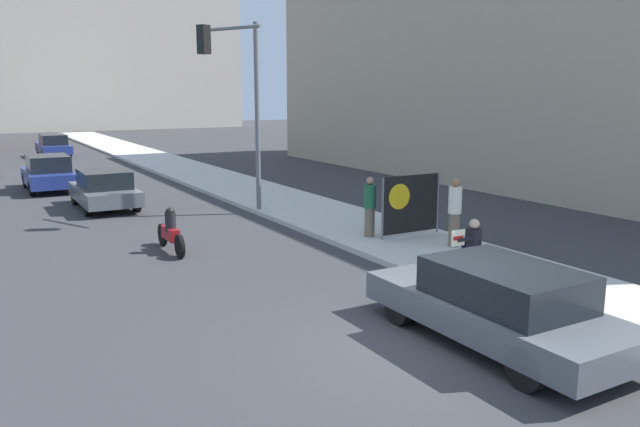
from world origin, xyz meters
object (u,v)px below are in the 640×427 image
seated_protester (476,245)px  jogger_on_sidewalk (455,211)px  traffic_light_pole (239,87)px  protest_banner (411,204)px  car_on_road_far_lane (53,145)px  motorcycle_on_road (171,232)px  pedestrian_behind (370,206)px  car_on_road_midblock (49,173)px  parked_car_curbside (498,304)px  car_on_road_nearest (104,189)px

seated_protester → jogger_on_sidewalk: 2.59m
traffic_light_pole → protest_banner: bearing=-63.6°
protest_banner → car_on_road_far_lane: 30.78m
protest_banner → traffic_light_pole: 6.90m
traffic_light_pole → motorcycle_on_road: 6.05m
jogger_on_sidewalk → traffic_light_pole: (-2.94, 7.01, 3.20)m
car_on_road_far_lane → pedestrian_behind: bearing=-81.6°
jogger_on_sidewalk → motorcycle_on_road: (-6.35, 3.71, -0.56)m
car_on_road_far_lane → motorcycle_on_road: bearing=-91.4°
car_on_road_midblock → motorcycle_on_road: bearing=-83.8°
seated_protester → motorcycle_on_road: size_ratio=0.58×
traffic_light_pole → motorcycle_on_road: bearing=-135.9°
seated_protester → jogger_on_sidewalk: bearing=61.5°
seated_protester → traffic_light_pole: size_ratio=0.20×
jogger_on_sidewalk → parked_car_curbside: size_ratio=0.38×
jogger_on_sidewalk → car_on_road_midblock: bearing=-40.9°
seated_protester → car_on_road_nearest: (-5.20, 13.21, -0.13)m
protest_banner → traffic_light_pole: traffic_light_pole is taller
pedestrian_behind → seated_protester: bearing=-157.0°
seated_protester → car_on_road_far_lane: 34.30m
pedestrian_behind → parked_car_curbside: size_ratio=0.35×
motorcycle_on_road → protest_banner: bearing=-19.6°
car_on_road_nearest → parked_car_curbside: bearing=-79.2°
seated_protester → pedestrian_behind: size_ratio=0.74×
parked_car_curbside → car_on_road_far_lane: (-2.14, 36.79, 0.03)m
car_on_road_midblock → jogger_on_sidewalk: bearing=-65.0°
parked_car_curbside → car_on_road_far_lane: bearing=93.3°
car_on_road_far_lane → car_on_road_nearest: bearing=-92.5°
car_on_road_midblock → pedestrian_behind: bearing=-65.9°
seated_protester → car_on_road_nearest: bearing=114.7°
seated_protester → car_on_road_far_lane: size_ratio=0.26×
jogger_on_sidewalk → car_on_road_nearest: 12.83m
parked_car_curbside → traffic_light_pole: bearing=87.3°
seated_protester → traffic_light_pole: (-1.59, 9.20, 3.45)m
seated_protester → parked_car_curbside: 3.51m
parked_car_curbside → motorcycle_on_road: 9.13m
seated_protester → motorcycle_on_road: bearing=133.4°
pedestrian_behind → car_on_road_nearest: bearing=55.0°
car_on_road_far_lane → motorcycle_on_road: 28.13m
traffic_light_pole → car_on_road_far_lane: 25.22m
traffic_light_pole → car_on_road_midblock: bearing=116.7°
protest_banner → car_on_road_midblock: size_ratio=0.47×
seated_protester → car_on_road_nearest: seated_protester is taller
jogger_on_sidewalk → motorcycle_on_road: bearing=-6.2°
pedestrian_behind → car_on_road_far_lane: 30.13m
seated_protester → car_on_road_nearest: 14.20m
car_on_road_nearest → car_on_road_midblock: size_ratio=0.98×
car_on_road_nearest → car_on_road_far_lane: car_on_road_far_lane is taller
parked_car_curbside → car_on_road_midblock: car_on_road_midblock is taller
car_on_road_far_lane → motorcycle_on_road: (-0.70, -28.12, -0.20)m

